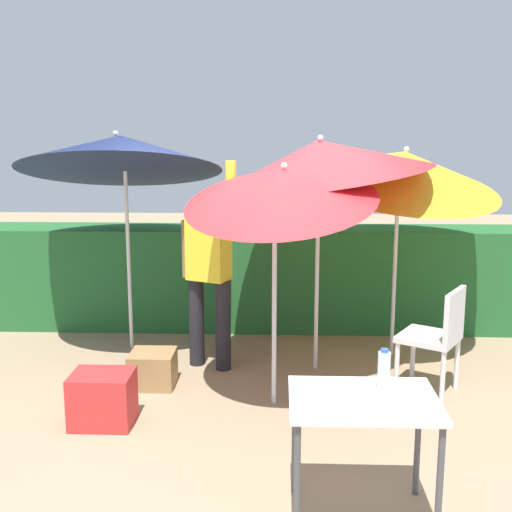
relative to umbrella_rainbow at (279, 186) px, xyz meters
The scene contains 12 objects.
ground_plane 1.75m from the umbrella_rainbow, 138.13° to the left, with size 24.00×24.00×0.00m, color #9E8466.
hedge_row 2.41m from the umbrella_rainbow, 95.25° to the left, with size 8.00×0.70×1.10m, color #23602D.
umbrella_rainbow is the anchor object (origin of this frame).
umbrella_orange 0.86m from the umbrella_rainbow, 66.12° to the left, with size 1.95×1.92×2.21m.
umbrella_yellow 1.99m from the umbrella_rainbow, 139.43° to the left, with size 1.95×1.96×2.33m.
umbrella_navy 1.64m from the umbrella_rainbow, 46.66° to the left, with size 1.88×1.85×2.22m.
person_vendor 1.28m from the umbrella_rainbow, 128.33° to the left, with size 0.54×0.35×1.88m.
chair_plastic 1.79m from the umbrella_rainbow, 11.13° to the left, with size 0.60×0.60×0.89m.
cooler_box 2.04m from the umbrella_rainbow, 162.26° to the right, with size 0.45×0.36×0.39m, color red.
crate_cardboard 1.93m from the umbrella_rainbow, 162.82° to the left, with size 0.37×0.36×0.29m, color #9E7A4C.
folding_table 1.94m from the umbrella_rainbow, 73.22° to the right, with size 0.80×0.60×0.72m.
bottle_water 1.78m from the umbrella_rainbow, 67.90° to the right, with size 0.07×0.07×0.24m.
Camera 1 is at (0.20, -4.95, 2.11)m, focal length 44.95 mm.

